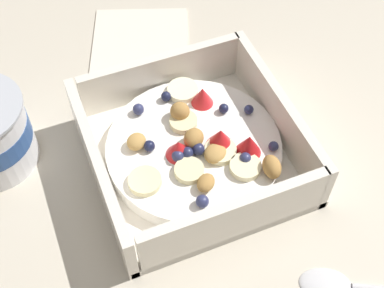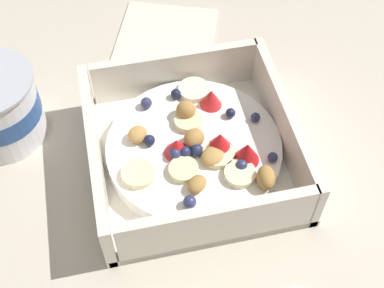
{
  "view_description": "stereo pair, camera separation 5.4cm",
  "coord_description": "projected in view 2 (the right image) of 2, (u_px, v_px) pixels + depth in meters",
  "views": [
    {
      "loc": [
        -0.29,
        0.12,
        0.46
      ],
      "look_at": [
        0.01,
        0.0,
        0.03
      ],
      "focal_mm": 49.4,
      "sensor_mm": 36.0,
      "label": 1
    },
    {
      "loc": [
        -0.3,
        0.07,
        0.46
      ],
      "look_at": [
        0.01,
        0.0,
        0.03
      ],
      "focal_mm": 49.4,
      "sensor_mm": 36.0,
      "label": 2
    }
  ],
  "objects": [
    {
      "name": "ground_plane",
      "position": [
        196.0,
        169.0,
        0.56
      ],
      "size": [
        2.4,
        2.4,
        0.0
      ],
      "primitive_type": "plane",
      "color": "beige"
    },
    {
      "name": "folded_napkin",
      "position": [
        166.0,
        35.0,
        0.68
      ],
      "size": [
        0.15,
        0.15,
        0.01
      ],
      "primitive_type": "cube",
      "rotation": [
        0.0,
        0.0,
        -0.36
      ],
      "color": "silver",
      "rests_on": "ground"
    },
    {
      "name": "fruit_bowl",
      "position": [
        193.0,
        149.0,
        0.54
      ],
      "size": [
        0.2,
        0.2,
        0.06
      ],
      "color": "white",
      "rests_on": "ground"
    }
  ]
}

